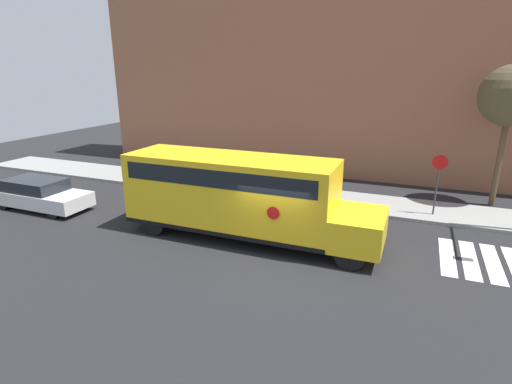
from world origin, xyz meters
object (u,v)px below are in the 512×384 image
object	(u,v)px
school_bus	(238,192)
parked_car	(40,194)
tree_near_sidewalk	(511,96)
stop_sign	(438,178)

from	to	relation	value
school_bus	parked_car	xyz separation A→B (m)	(-9.95, -0.53, -1.10)
school_bus	parked_car	distance (m)	10.03
school_bus	tree_near_sidewalk	xyz separation A→B (m)	(9.73, 7.93, 3.32)
stop_sign	tree_near_sidewalk	bearing A→B (deg)	46.93
parked_car	tree_near_sidewalk	distance (m)	21.87
parked_car	stop_sign	size ratio (longest dim) A/B	1.68
parked_car	school_bus	bearing A→B (deg)	3.04
parked_car	stop_sign	xyz separation A→B (m)	(17.05, 5.65, 1.11)
school_bus	stop_sign	xyz separation A→B (m)	(7.09, 5.12, 0.01)
tree_near_sidewalk	stop_sign	bearing A→B (deg)	-133.07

